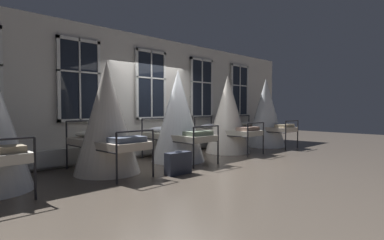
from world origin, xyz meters
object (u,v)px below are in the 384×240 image
at_px(cot_third, 178,117).
at_px(suitcase_dark, 178,163).
at_px(cot_fifth, 266,113).
at_px(cot_second, 107,119).
at_px(cot_fourth, 228,115).

height_order(cot_third, suitcase_dark, cot_third).
relative_size(cot_third, cot_fifth, 0.97).
bearing_deg(cot_fifth, cot_second, 90.93).
relative_size(cot_fourth, suitcase_dark, 4.03).
distance_m(cot_second, cot_fifth, 6.08).
relative_size(cot_fourth, cot_fifth, 0.98).
bearing_deg(suitcase_dark, cot_fifth, 15.00).
height_order(cot_fourth, suitcase_dark, cot_fourth).
xyz_separation_m(cot_second, cot_fifth, (6.08, 0.04, 0.03)).
bearing_deg(cot_fifth, cot_third, 90.86).
relative_size(cot_fifth, suitcase_dark, 4.11).
bearing_deg(cot_fourth, cot_fifth, -92.61).
xyz_separation_m(cot_second, cot_fourth, (4.04, 0.08, 0.01)).
bearing_deg(cot_second, cot_third, -90.48).
height_order(cot_third, cot_fifth, cot_fifth).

